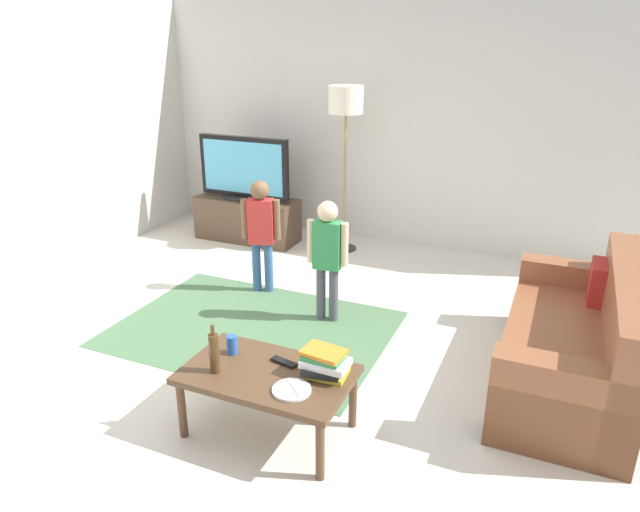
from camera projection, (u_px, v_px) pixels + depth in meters
name	position (u px, v px, depth m)	size (l,w,h in m)	color
ground	(287.00, 365.00, 4.26)	(7.80, 7.80, 0.00)	beige
wall_back	(408.00, 124.00, 6.33)	(6.00, 0.12, 2.70)	silver
area_rug	(253.00, 328.00, 4.78)	(2.20, 1.60, 0.01)	#4C724C
tv_stand	(247.00, 220.00, 6.76)	(1.20, 0.44, 0.50)	#4C3828
tv	(244.00, 169.00, 6.52)	(1.10, 0.28, 0.71)	black
couch	(580.00, 348.00, 3.93)	(0.80, 1.80, 0.86)	brown
floor_lamp	(346.00, 109.00, 5.99)	(0.36, 0.36, 1.78)	#262626
child_near_tv	(261.00, 226.00, 5.26)	(0.34, 0.19, 1.06)	#33598C
child_center	(327.00, 250.00, 4.72)	(0.35, 0.17, 1.04)	#4C4C59
coffee_table	(268.00, 379.00, 3.43)	(1.00, 0.60, 0.42)	#513823
book_stack	(325.00, 364.00, 3.35)	(0.28, 0.23, 0.16)	yellow
bottle	(214.00, 352.00, 3.37)	(0.06, 0.06, 0.31)	#4C3319
tv_remote	(284.00, 362.00, 3.49)	(0.17, 0.05, 0.02)	black
soda_can	(232.00, 345.00, 3.59)	(0.07, 0.07, 0.12)	#2659B2
plate	(292.00, 390.00, 3.22)	(0.22, 0.22, 0.02)	white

